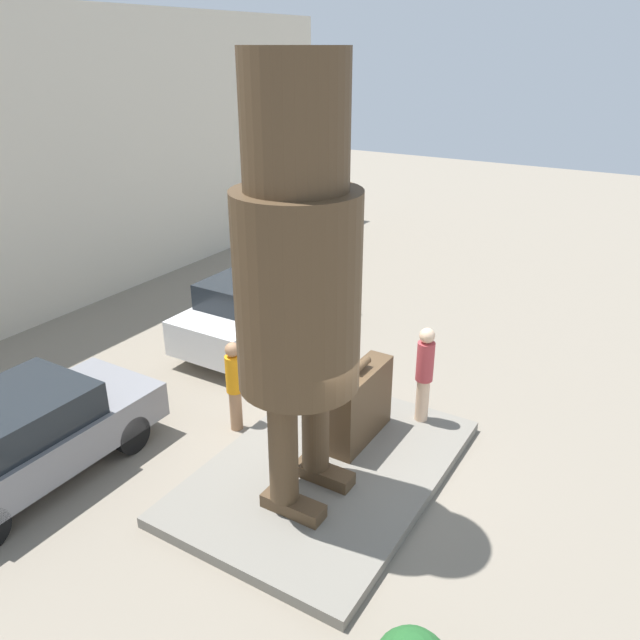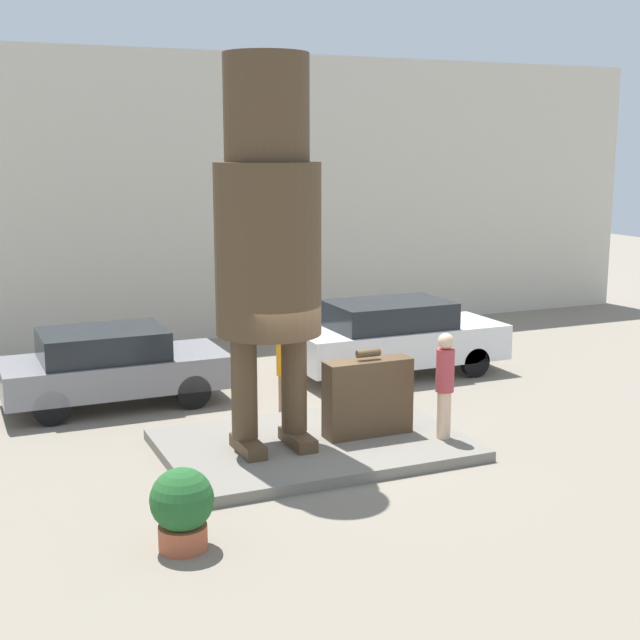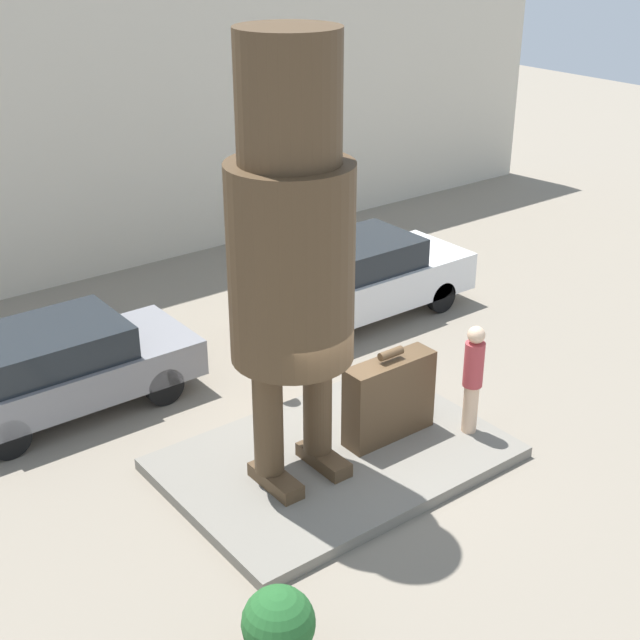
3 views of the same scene
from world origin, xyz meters
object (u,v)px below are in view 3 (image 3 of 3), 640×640
at_px(parked_car_white, 358,277).
at_px(worker_hivis, 272,352).
at_px(giant_suitcase, 389,398).
at_px(planter_pot, 279,629).
at_px(statue_figure, 291,236).
at_px(parked_car_grey, 62,365).
at_px(tourist, 473,375).

height_order(parked_car_white, worker_hivis, worker_hivis).
xyz_separation_m(giant_suitcase, planter_pot, (-3.88, -2.62, -0.27)).
distance_m(parked_car_white, worker_hivis, 3.73).
height_order(statue_figure, worker_hivis, statue_figure).
relative_size(giant_suitcase, planter_pot, 1.43).
relative_size(statue_figure, worker_hivis, 3.60).
bearing_deg(planter_pot, parked_car_white, 45.01).
xyz_separation_m(parked_car_white, planter_pot, (-6.51, -6.51, -0.30)).
bearing_deg(worker_hivis, parked_car_grey, 145.99).
relative_size(statue_figure, parked_car_white, 1.31).
distance_m(tourist, planter_pot, 5.36).
bearing_deg(giant_suitcase, parked_car_grey, 130.77).
distance_m(giant_suitcase, tourist, 1.31).
xyz_separation_m(statue_figure, tourist, (2.79, -0.75, -2.61)).
xyz_separation_m(statue_figure, parked_car_white, (4.34, 3.80, -2.90)).
xyz_separation_m(parked_car_grey, planter_pot, (-0.40, -6.66, -0.24)).
distance_m(parked_car_grey, parked_car_white, 6.11).
relative_size(parked_car_grey, worker_hivis, 2.48).
height_order(statue_figure, giant_suitcase, statue_figure).
bearing_deg(parked_car_grey, parked_car_white, -1.38).
bearing_deg(tourist, parked_car_grey, 134.09).
bearing_deg(worker_hivis, parked_car_white, 28.08).
bearing_deg(tourist, parked_car_white, 71.17).
xyz_separation_m(statue_figure, parked_car_grey, (-1.77, 3.95, -2.96)).
height_order(planter_pot, worker_hivis, worker_hivis).
xyz_separation_m(giant_suitcase, parked_car_white, (2.63, 3.89, 0.04)).
bearing_deg(parked_car_grey, giant_suitcase, -49.23).
bearing_deg(planter_pot, statue_figure, 51.30).
bearing_deg(statue_figure, parked_car_white, 41.23).
bearing_deg(parked_car_white, statue_figure, -138.77).
xyz_separation_m(statue_figure, worker_hivis, (1.05, 2.05, -2.83)).
height_order(tourist, parked_car_white, tourist).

